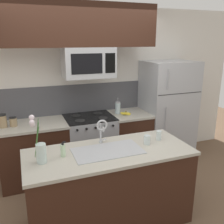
% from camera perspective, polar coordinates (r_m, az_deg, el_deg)
% --- Properties ---
extents(ground_plane, '(10.00, 10.00, 0.00)m').
position_cam_1_polar(ground_plane, '(3.57, -0.59, -19.62)').
color(ground_plane, brown).
extents(rear_partition, '(5.20, 0.10, 2.60)m').
position_cam_1_polar(rear_partition, '(4.27, -2.81, 5.57)').
color(rear_partition, silver).
rests_on(rear_partition, ground).
extents(splash_band, '(3.31, 0.01, 0.48)m').
position_cam_1_polar(splash_band, '(4.17, -6.47, 3.11)').
color(splash_band, '#4C4C51').
rests_on(splash_band, rear_partition).
extents(back_counter_left, '(1.00, 0.65, 0.91)m').
position_cam_1_polar(back_counter_left, '(3.97, -17.24, -8.85)').
color(back_counter_left, '#381E14').
rests_on(back_counter_left, ground).
extents(back_counter_right, '(0.65, 0.65, 0.91)m').
position_cam_1_polar(back_counter_right, '(4.31, 3.87, -6.07)').
color(back_counter_right, '#381E14').
rests_on(back_counter_right, ground).
extents(stove_range, '(0.76, 0.64, 0.93)m').
position_cam_1_polar(stove_range, '(4.09, -5.01, -7.30)').
color(stove_range, '#A8AAAF').
rests_on(stove_range, ground).
extents(microwave, '(0.74, 0.40, 0.44)m').
position_cam_1_polar(microwave, '(3.74, -5.42, 11.20)').
color(microwave, '#A8AAAF').
extents(upper_cabinet_band, '(2.34, 0.34, 0.60)m').
position_cam_1_polar(upper_cabinet_band, '(3.66, -8.33, 19.13)').
color(upper_cabinet_band, '#381E14').
extents(refrigerator, '(0.85, 0.74, 1.74)m').
position_cam_1_polar(refrigerator, '(4.53, 12.34, 0.28)').
color(refrigerator, '#A8AAAF').
rests_on(refrigerator, ground).
extents(storage_jar_tall, '(0.11, 0.11, 0.19)m').
position_cam_1_polar(storage_jar_tall, '(3.78, -23.73, -1.86)').
color(storage_jar_tall, '#997F5B').
rests_on(storage_jar_tall, back_counter_left).
extents(storage_jar_medium, '(0.10, 0.10, 0.13)m').
position_cam_1_polar(storage_jar_medium, '(3.78, -21.63, -2.06)').
color(storage_jar_medium, '#997F5B').
rests_on(storage_jar_medium, back_counter_left).
extents(banana_bunch, '(0.19, 0.13, 0.08)m').
position_cam_1_polar(banana_bunch, '(4.06, 3.19, -0.34)').
color(banana_bunch, yellow).
rests_on(banana_bunch, back_counter_right).
extents(french_press, '(0.09, 0.09, 0.27)m').
position_cam_1_polar(french_press, '(4.11, 1.32, 1.01)').
color(french_press, silver).
rests_on(french_press, back_counter_right).
extents(island_counter, '(1.84, 0.78, 0.91)m').
position_cam_1_polar(island_counter, '(3.00, -0.58, -16.74)').
color(island_counter, '#381E14').
rests_on(island_counter, ground).
extents(kitchen_sink, '(0.76, 0.41, 0.16)m').
position_cam_1_polar(kitchen_sink, '(2.81, -0.98, -10.20)').
color(kitchen_sink, '#ADAFB5').
rests_on(kitchen_sink, island_counter).
extents(sink_faucet, '(0.14, 0.14, 0.31)m').
position_cam_1_polar(sink_faucet, '(2.88, -2.37, -3.73)').
color(sink_faucet, '#B7BABF').
rests_on(sink_faucet, island_counter).
extents(dish_soap_bottle, '(0.06, 0.05, 0.16)m').
position_cam_1_polar(dish_soap_bottle, '(2.68, -11.14, -8.59)').
color(dish_soap_bottle, beige).
rests_on(dish_soap_bottle, island_counter).
extents(drinking_glass, '(0.08, 0.08, 0.11)m').
position_cam_1_polar(drinking_glass, '(2.96, 8.01, -6.31)').
color(drinking_glass, silver).
rests_on(drinking_glass, island_counter).
extents(spare_glass, '(0.06, 0.06, 0.12)m').
position_cam_1_polar(spare_glass, '(3.10, 10.65, -5.28)').
color(spare_glass, silver).
rests_on(spare_glass, island_counter).
extents(flower_vase, '(0.14, 0.14, 0.49)m').
position_cam_1_polar(flower_vase, '(2.58, -16.13, -8.33)').
color(flower_vase, silver).
rests_on(flower_vase, island_counter).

